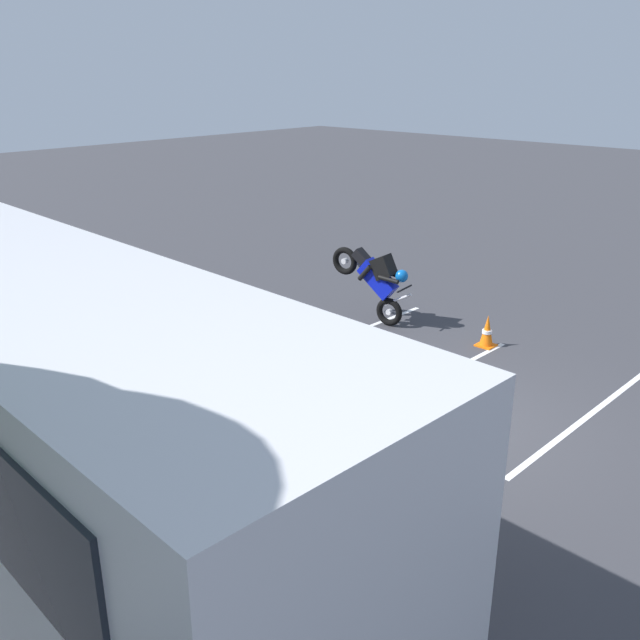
{
  "coord_description": "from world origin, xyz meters",
  "views": [
    {
      "loc": [
        -5.07,
        8.1,
        5.08
      ],
      "look_at": [
        2.34,
        0.2,
        1.1
      ],
      "focal_mm": 38.66,
      "sensor_mm": 36.0,
      "label": 1
    }
  ],
  "objects_px": {
    "spectator_centre": "(231,373)",
    "traffic_cone": "(487,331)",
    "stunt_motorcycle": "(376,277)",
    "spectator_right": "(176,354)",
    "parked_motorcycle_silver": "(100,373)",
    "spectator_far_left": "(315,418)",
    "tour_bus": "(27,405)",
    "spectator_far_right": "(147,330)",
    "spectator_left": "(275,391)"
  },
  "relations": [
    {
      "from": "stunt_motorcycle",
      "to": "spectator_right",
      "type": "bearing_deg",
      "value": 94.59
    },
    {
      "from": "spectator_far_left",
      "to": "spectator_right",
      "type": "bearing_deg",
      "value": -1.73
    },
    {
      "from": "spectator_right",
      "to": "spectator_far_right",
      "type": "distance_m",
      "value": 1.1
    },
    {
      "from": "spectator_far_right",
      "to": "stunt_motorcycle",
      "type": "bearing_deg",
      "value": -97.26
    },
    {
      "from": "spectator_right",
      "to": "spectator_centre",
      "type": "bearing_deg",
      "value": -170.69
    },
    {
      "from": "tour_bus",
      "to": "spectator_far_right",
      "type": "xyz_separation_m",
      "value": [
        2.29,
        -2.98,
        -0.57
      ]
    },
    {
      "from": "spectator_left",
      "to": "spectator_far_right",
      "type": "distance_m",
      "value": 3.15
    },
    {
      "from": "spectator_far_right",
      "to": "traffic_cone",
      "type": "xyz_separation_m",
      "value": [
        -3.07,
        -5.54,
        -0.77
      ]
    },
    {
      "from": "spectator_centre",
      "to": "traffic_cone",
      "type": "xyz_separation_m",
      "value": [
        -0.93,
        -5.57,
        -0.69
      ]
    },
    {
      "from": "tour_bus",
      "to": "traffic_cone",
      "type": "distance_m",
      "value": 8.66
    },
    {
      "from": "traffic_cone",
      "to": "stunt_motorcycle",
      "type": "bearing_deg",
      "value": 10.16
    },
    {
      "from": "spectator_centre",
      "to": "traffic_cone",
      "type": "relative_size",
      "value": 2.67
    },
    {
      "from": "spectator_centre",
      "to": "spectator_right",
      "type": "relative_size",
      "value": 0.97
    },
    {
      "from": "tour_bus",
      "to": "spectator_far_left",
      "type": "distance_m",
      "value": 3.26
    },
    {
      "from": "spectator_right",
      "to": "parked_motorcycle_silver",
      "type": "height_order",
      "value": "spectator_right"
    },
    {
      "from": "spectator_far_left",
      "to": "parked_motorcycle_silver",
      "type": "bearing_deg",
      "value": 6.13
    },
    {
      "from": "spectator_far_left",
      "to": "spectator_far_right",
      "type": "height_order",
      "value": "spectator_far_right"
    },
    {
      "from": "stunt_motorcycle",
      "to": "spectator_left",
      "type": "bearing_deg",
      "value": 115.55
    },
    {
      "from": "tour_bus",
      "to": "spectator_far_right",
      "type": "relative_size",
      "value": 5.64
    },
    {
      "from": "tour_bus",
      "to": "spectator_centre",
      "type": "relative_size",
      "value": 6.03
    },
    {
      "from": "spectator_left",
      "to": "stunt_motorcycle",
      "type": "bearing_deg",
      "value": -64.45
    },
    {
      "from": "spectator_left",
      "to": "spectator_far_left",
      "type": "bearing_deg",
      "value": 168.97
    },
    {
      "from": "tour_bus",
      "to": "parked_motorcycle_silver",
      "type": "height_order",
      "value": "tour_bus"
    },
    {
      "from": "spectator_far_left",
      "to": "spectator_far_right",
      "type": "distance_m",
      "value": 4.05
    },
    {
      "from": "parked_motorcycle_silver",
      "to": "traffic_cone",
      "type": "relative_size",
      "value": 3.23
    },
    {
      "from": "spectator_left",
      "to": "traffic_cone",
      "type": "bearing_deg",
      "value": -89.22
    },
    {
      "from": "spectator_centre",
      "to": "spectator_far_right",
      "type": "height_order",
      "value": "spectator_far_right"
    },
    {
      "from": "spectator_left",
      "to": "parked_motorcycle_silver",
      "type": "distance_m",
      "value": 3.54
    },
    {
      "from": "spectator_centre",
      "to": "parked_motorcycle_silver",
      "type": "relative_size",
      "value": 0.83
    },
    {
      "from": "spectator_far_left",
      "to": "spectator_centre",
      "type": "height_order",
      "value": "spectator_far_left"
    },
    {
      "from": "spectator_far_left",
      "to": "traffic_cone",
      "type": "distance_m",
      "value": 5.96
    },
    {
      "from": "parked_motorcycle_silver",
      "to": "traffic_cone",
      "type": "distance_m",
      "value": 7.14
    },
    {
      "from": "spectator_far_left",
      "to": "spectator_centre",
      "type": "distance_m",
      "value": 1.92
    },
    {
      "from": "spectator_far_right",
      "to": "tour_bus",
      "type": "bearing_deg",
      "value": 127.51
    },
    {
      "from": "spectator_far_left",
      "to": "stunt_motorcycle",
      "type": "distance_m",
      "value": 6.38
    },
    {
      "from": "spectator_centre",
      "to": "spectator_left",
      "type": "bearing_deg",
      "value": 174.86
    },
    {
      "from": "tour_bus",
      "to": "spectator_far_left",
      "type": "bearing_deg",
      "value": -123.12
    },
    {
      "from": "traffic_cone",
      "to": "spectator_far_right",
      "type": "bearing_deg",
      "value": 60.98
    },
    {
      "from": "spectator_far_right",
      "to": "stunt_motorcycle",
      "type": "height_order",
      "value": "spectator_far_right"
    },
    {
      "from": "spectator_right",
      "to": "traffic_cone",
      "type": "relative_size",
      "value": 2.74
    },
    {
      "from": "parked_motorcycle_silver",
      "to": "stunt_motorcycle",
      "type": "distance_m",
      "value": 5.96
    },
    {
      "from": "parked_motorcycle_silver",
      "to": "spectator_left",
      "type": "bearing_deg",
      "value": -169.47
    },
    {
      "from": "spectator_centre",
      "to": "stunt_motorcycle",
      "type": "bearing_deg",
      "value": -73.8
    },
    {
      "from": "spectator_far_left",
      "to": "spectator_left",
      "type": "distance_m",
      "value": 0.91
    },
    {
      "from": "spectator_far_right",
      "to": "traffic_cone",
      "type": "relative_size",
      "value": 2.85
    },
    {
      "from": "spectator_right",
      "to": "traffic_cone",
      "type": "xyz_separation_m",
      "value": [
        -2.0,
        -5.74,
        -0.72
      ]
    },
    {
      "from": "spectator_centre",
      "to": "traffic_cone",
      "type": "bearing_deg",
      "value": -99.47
    },
    {
      "from": "spectator_far_left",
      "to": "traffic_cone",
      "type": "xyz_separation_m",
      "value": [
        0.97,
        -5.83,
        -0.77
      ]
    },
    {
      "from": "spectator_left",
      "to": "spectator_right",
      "type": "height_order",
      "value": "spectator_left"
    },
    {
      "from": "spectator_right",
      "to": "spectator_far_right",
      "type": "relative_size",
      "value": 0.96
    }
  ]
}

